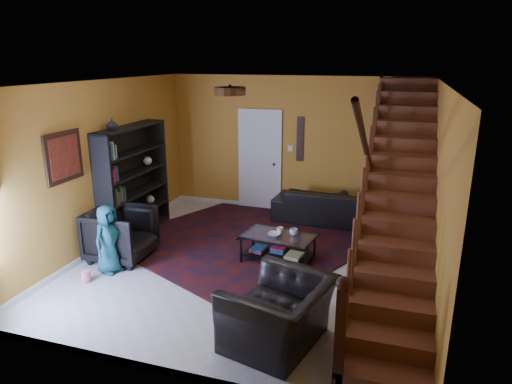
% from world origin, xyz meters
% --- Properties ---
extents(floor, '(5.50, 5.50, 0.00)m').
position_xyz_m(floor, '(0.00, 0.00, 0.00)').
color(floor, beige).
rests_on(floor, ground).
extents(room, '(5.50, 5.50, 5.50)m').
position_xyz_m(room, '(-1.33, 1.33, 0.05)').
color(room, orange).
rests_on(room, ground).
extents(staircase, '(0.95, 5.02, 3.18)m').
position_xyz_m(staircase, '(2.12, -0.00, 1.40)').
color(staircase, brown).
rests_on(staircase, floor).
extents(bookshelf, '(0.35, 1.80, 2.00)m').
position_xyz_m(bookshelf, '(-2.40, 0.60, 0.96)').
color(bookshelf, black).
rests_on(bookshelf, floor).
extents(door, '(0.82, 0.05, 2.05)m').
position_xyz_m(door, '(-0.70, 2.73, 1.02)').
color(door, silver).
rests_on(door, floor).
extents(framed_picture, '(0.04, 0.74, 0.74)m').
position_xyz_m(framed_picture, '(-2.57, -0.90, 1.75)').
color(framed_picture, maroon).
rests_on(framed_picture, room).
extents(wall_hanging, '(0.14, 0.03, 0.90)m').
position_xyz_m(wall_hanging, '(0.15, 2.73, 1.55)').
color(wall_hanging, black).
rests_on(wall_hanging, room).
extents(ceiling_fixture, '(0.40, 0.40, 0.10)m').
position_xyz_m(ceiling_fixture, '(0.00, -0.80, 2.74)').
color(ceiling_fixture, '#3F2814').
rests_on(ceiling_fixture, room).
extents(rug, '(5.10, 5.36, 0.02)m').
position_xyz_m(rug, '(-0.30, 1.11, 0.01)').
color(rug, '#42100B').
rests_on(rug, floor).
extents(sofa, '(2.33, 1.02, 0.67)m').
position_xyz_m(sofa, '(0.94, 2.30, 0.33)').
color(sofa, black).
rests_on(sofa, floor).
extents(armchair_left, '(0.96, 0.93, 0.85)m').
position_xyz_m(armchair_left, '(-2.05, -0.42, 0.43)').
color(armchair_left, black).
rests_on(armchair_left, floor).
extents(armchair_right, '(1.27, 1.38, 0.76)m').
position_xyz_m(armchair_right, '(0.95, -1.85, 0.38)').
color(armchair_right, black).
rests_on(armchair_right, floor).
extents(person_adult_a, '(0.42, 0.29, 1.12)m').
position_xyz_m(person_adult_a, '(1.12, 2.35, 0.11)').
color(person_adult_a, black).
rests_on(person_adult_a, sofa).
extents(person_adult_b, '(0.64, 0.53, 1.20)m').
position_xyz_m(person_adult_b, '(1.50, 2.35, 0.15)').
color(person_adult_b, black).
rests_on(person_adult_b, sofa).
extents(person_child, '(0.44, 0.58, 1.06)m').
position_xyz_m(person_child, '(-1.95, -0.88, 0.53)').
color(person_child, '#195461').
rests_on(person_child, armchair_left).
extents(coffee_table, '(1.20, 0.81, 0.43)m').
position_xyz_m(coffee_table, '(0.37, 0.29, 0.24)').
color(coffee_table, black).
rests_on(coffee_table, floor).
extents(cup_a, '(0.16, 0.16, 0.10)m').
position_xyz_m(cup_a, '(0.60, 0.37, 0.48)').
color(cup_a, '#999999').
rests_on(cup_a, coffee_table).
extents(cup_b, '(0.13, 0.13, 0.10)m').
position_xyz_m(cup_b, '(0.37, 0.38, 0.48)').
color(cup_b, '#999999').
rests_on(cup_b, coffee_table).
extents(bowl, '(0.20, 0.20, 0.05)m').
position_xyz_m(bowl, '(0.31, 0.25, 0.45)').
color(bowl, '#999999').
rests_on(bowl, coffee_table).
extents(vase, '(0.18, 0.18, 0.19)m').
position_xyz_m(vase, '(-2.41, 0.10, 2.10)').
color(vase, '#999999').
rests_on(vase, bookshelf).
extents(popcorn_bucket, '(0.14, 0.14, 0.15)m').
position_xyz_m(popcorn_bucket, '(-2.10, -1.28, 0.10)').
color(popcorn_bucket, red).
rests_on(popcorn_bucket, rug).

